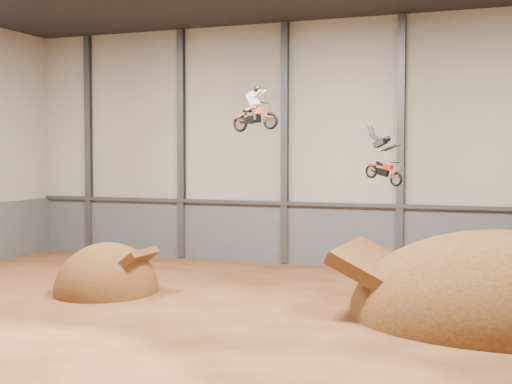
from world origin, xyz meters
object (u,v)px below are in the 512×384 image
(takeoff_ramp, at_px, (107,292))
(landing_ramp, at_px, (502,318))
(fmx_rider_b, at_px, (382,156))
(fmx_rider_a, at_px, (256,106))

(takeoff_ramp, xyz_separation_m, landing_ramp, (17.28, 0.97, 0.00))
(landing_ramp, height_order, fmx_rider_b, fmx_rider_b)
(landing_ramp, relative_size, fmx_rider_b, 4.73)
(landing_ramp, relative_size, fmx_rider_a, 5.09)
(fmx_rider_b, bearing_deg, fmx_rider_a, -149.31)
(landing_ramp, xyz_separation_m, fmx_rider_a, (-10.29, 0.06, 8.47))
(takeoff_ramp, distance_m, fmx_rider_a, 11.02)
(takeoff_ramp, bearing_deg, fmx_rider_b, 6.54)
(landing_ramp, bearing_deg, fmx_rider_a, 179.66)
(takeoff_ramp, distance_m, fmx_rider_b, 14.04)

